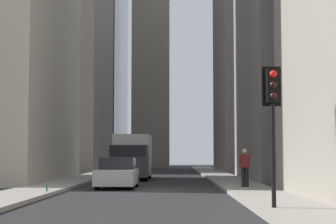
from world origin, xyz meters
The scene contains 12 objects.
ground_plane centered at (0.00, 0.00, 0.00)m, with size 135.00×135.00×0.00m, color #262628.
sidewalk_right centered at (0.00, 4.50, 0.07)m, with size 90.00×2.20×0.14m, color gray.
sidewalk_left centered at (0.00, -4.50, 0.07)m, with size 90.00×2.20×0.14m, color gray.
building_left_midfar centered at (9.14, -10.59, 9.91)m, with size 12.50×10.50×19.79m.
building_left_far centered at (29.79, -10.60, 14.64)m, with size 14.60×10.00×29.28m.
building_right_far centered at (31.79, 10.59, 13.69)m, with size 17.00×10.50×27.37m.
church_spire centered at (44.56, 1.50, 17.68)m, with size 4.97×4.97×33.82m.
delivery_truck centered at (11.02, 1.40, 1.46)m, with size 6.46×2.25×2.84m.
sedan_silver centered at (1.53, 1.40, 0.66)m, with size 4.30×1.78×1.42m.
traffic_light_foreground centered at (-10.10, -3.93, 2.96)m, with size 0.43×0.52×3.84m.
pedestrian centered at (-0.07, -4.40, 1.07)m, with size 0.26×0.44×1.70m.
discarded_bottle centered at (-3.26, 3.68, 0.25)m, with size 0.07×0.07×0.27m.
Camera 1 is at (-25.71, -1.23, 1.54)m, focal length 61.65 mm.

